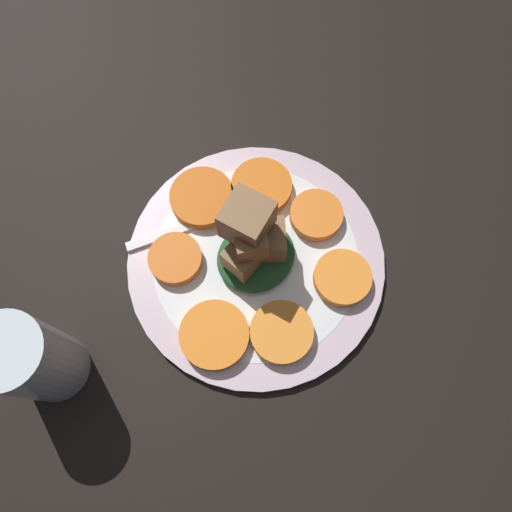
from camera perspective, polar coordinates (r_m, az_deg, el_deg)
table_slab at (r=59.16cm, az=0.00°, el=-1.00°), size 120.00×120.00×2.00cm
plate at (r=57.72cm, az=0.00°, el=-0.52°), size 29.60×29.60×1.05cm
carrot_slice_0 at (r=58.91cm, az=6.80°, el=4.78°), size 6.21×6.21×1.36cm
carrot_slice_1 at (r=60.05cm, az=0.64°, el=7.91°), size 7.27×7.27×1.36cm
carrot_slice_2 at (r=59.74cm, az=-6.17°, el=6.65°), size 7.63×7.63×1.36cm
carrot_slice_3 at (r=57.19cm, az=-9.20°, el=-0.32°), size 6.08×6.08×1.36cm
carrot_slice_4 at (r=54.43cm, az=-4.77°, el=-8.99°), size 7.55×7.55×1.36cm
carrot_slice_5 at (r=54.37cm, az=2.94°, el=-8.72°), size 6.88×6.88×1.36cm
carrot_slice_6 at (r=56.59cm, az=9.83°, el=-2.47°), size 6.48×6.48×1.36cm
center_pile at (r=53.41cm, az=-0.28°, el=1.45°), size 9.14×8.57×10.75cm
fork at (r=59.04cm, az=-5.27°, el=4.29°), size 19.15×6.81×0.40cm
water_glass at (r=53.72cm, az=-24.16°, el=-10.80°), size 7.22×7.22×12.77cm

